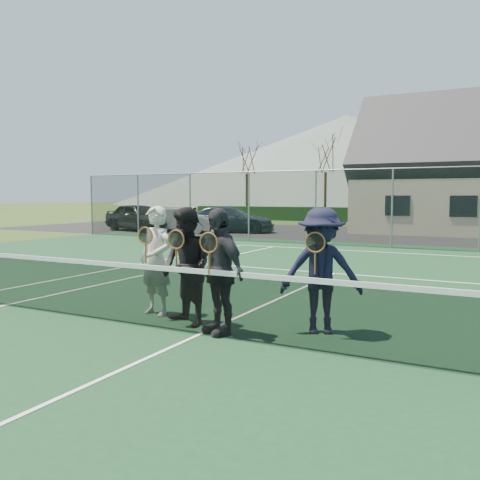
{
  "coord_description": "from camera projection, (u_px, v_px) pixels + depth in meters",
  "views": [
    {
      "loc": [
        3.78,
        -5.97,
        1.99
      ],
      "look_at": [
        -0.14,
        1.5,
        1.25
      ],
      "focal_mm": 38.0,
      "sensor_mm": 36.0,
      "label": 1
    }
  ],
  "objects": [
    {
      "name": "perimeter_fence",
      "position": [
        392.0,
        208.0,
        18.97
      ],
      "size": [
        30.07,
        0.07,
        3.02
      ],
      "color": "slate",
      "rests_on": "ground"
    },
    {
      "name": "ground",
      "position": [
        418.0,
        236.0,
        24.84
      ],
      "size": [
        220.0,
        220.0,
        0.0
      ],
      "primitive_type": "plane",
      "color": "#2C4117",
      "rests_on": "ground"
    },
    {
      "name": "court_markings",
      "position": [
        199.0,
        335.0,
        7.19
      ],
      "size": [
        11.03,
        23.83,
        0.01
      ],
      "color": "white",
      "rests_on": "court_surface"
    },
    {
      "name": "tree_c",
      "position": [
        480.0,
        140.0,
        34.88
      ],
      "size": [
        3.2,
        3.2,
        7.77
      ],
      "color": "#392114",
      "rests_on": "ground"
    },
    {
      "name": "tarmac_carpark",
      "position": [
        338.0,
        233.0,
        26.69
      ],
      "size": [
        40.0,
        12.0,
        0.01
      ],
      "primitive_type": "cube",
      "color": "black",
      "rests_on": "ground"
    },
    {
      "name": "player_b",
      "position": [
        187.0,
        266.0,
        7.69
      ],
      "size": [
        1.07,
        0.97,
        1.8
      ],
      "color": "black",
      "rests_on": "court_surface"
    },
    {
      "name": "player_c",
      "position": [
        219.0,
        271.0,
        7.2
      ],
      "size": [
        1.14,
        0.84,
        1.8
      ],
      "color": "#27272D",
      "rests_on": "court_surface"
    },
    {
      "name": "court_surface",
      "position": [
        199.0,
        336.0,
        7.19
      ],
      "size": [
        30.0,
        30.0,
        0.02
      ],
      "primitive_type": "cube",
      "color": "#14381E",
      "rests_on": "ground"
    },
    {
      "name": "car_c",
      "position": [
        229.0,
        219.0,
        27.44
      ],
      "size": [
        5.21,
        3.24,
        1.41
      ],
      "primitive_type": "imported",
      "rotation": [
        0.0,
        0.0,
        1.85
      ],
      "color": "#1A2635",
      "rests_on": "ground"
    },
    {
      "name": "hedge_row",
      "position": [
        445.0,
        216.0,
        35.38
      ],
      "size": [
        40.0,
        1.2,
        1.1
      ],
      "primitive_type": "cube",
      "color": "black",
      "rests_on": "ground"
    },
    {
      "name": "player_a",
      "position": [
        156.0,
        260.0,
        8.36
      ],
      "size": [
        0.71,
        0.54,
        1.8
      ],
      "color": "beige",
      "rests_on": "court_surface"
    },
    {
      "name": "tree_a",
      "position": [
        247.0,
        151.0,
        43.2
      ],
      "size": [
        3.2,
        3.2,
        7.77
      ],
      "color": "#3C2A15",
      "rests_on": "ground"
    },
    {
      "name": "tennis_net",
      "position": [
        199.0,
        299.0,
        7.14
      ],
      "size": [
        11.68,
        0.08,
        1.1
      ],
      "color": "slate",
      "rests_on": "ground"
    },
    {
      "name": "player_d",
      "position": [
        321.0,
        271.0,
        7.23
      ],
      "size": [
        1.33,
        1.07,
        1.8
      ],
      "color": "black",
      "rests_on": "court_surface"
    },
    {
      "name": "hill_west",
      "position": [
        346.0,
        161.0,
        101.79
      ],
      "size": [
        110.0,
        110.0,
        18.0
      ],
      "primitive_type": "cone",
      "color": "#53645B",
      "rests_on": "ground"
    },
    {
      "name": "car_a",
      "position": [
        139.0,
        217.0,
        28.5
      ],
      "size": [
        4.93,
        3.0,
        1.57
      ],
      "primitive_type": "imported",
      "rotation": [
        0.0,
        0.0,
        1.31
      ],
      "color": "black",
      "rests_on": "ground"
    },
    {
      "name": "car_b",
      "position": [
        186.0,
        220.0,
        27.3
      ],
      "size": [
        3.99,
        1.4,
        1.31
      ],
      "primitive_type": "imported",
      "rotation": [
        0.0,
        0.0,
        1.57
      ],
      "color": "gray",
      "rests_on": "ground"
    },
    {
      "name": "tree_b",
      "position": [
        326.0,
        147.0,
        39.97
      ],
      "size": [
        3.2,
        3.2,
        7.77
      ],
      "color": "#3B2515",
      "rests_on": "ground"
    }
  ]
}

